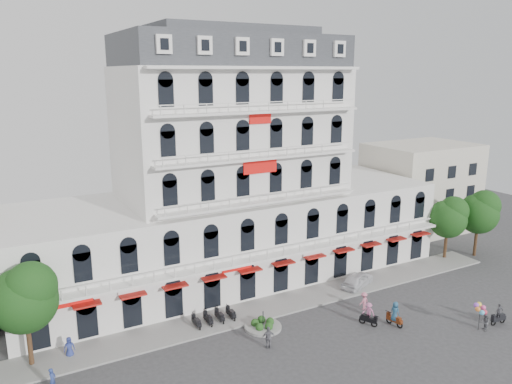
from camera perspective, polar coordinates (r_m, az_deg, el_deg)
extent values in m
plane|color=#38383A|center=(41.68, 8.88, -17.64)|extent=(120.00, 120.00, 0.00)
cube|color=gray|center=(48.13, 2.18, -12.86)|extent=(53.00, 4.00, 0.16)
cube|color=silver|center=(53.78, -2.74, -4.88)|extent=(45.00, 14.00, 9.00)
cube|color=silver|center=(51.38, -2.88, 6.84)|extent=(22.00, 12.00, 13.00)
cube|color=#2D3035|center=(51.07, -2.99, 15.79)|extent=(21.56, 11.76, 3.00)
cube|color=#2D3035|center=(51.18, -3.02, 17.92)|extent=(15.84, 8.64, 0.80)
cube|color=#B01C15|center=(47.90, 1.28, -8.50)|extent=(40.50, 1.00, 0.15)
cube|color=red|center=(46.39, 0.49, 3.01)|extent=(3.50, 0.10, 1.40)
cube|color=beige|center=(72.61, 18.25, 0.54)|extent=(14.00, 10.00, 12.00)
cylinder|color=gray|center=(44.47, 0.81, -15.16)|extent=(3.20, 3.20, 0.24)
cylinder|color=black|center=(44.10, 0.81, -14.27)|extent=(0.08, 0.08, 1.40)
sphere|color=#174517|center=(44.62, 1.61, -14.57)|extent=(0.70, 0.70, 0.70)
sphere|color=#174517|center=(44.92, 0.63, -14.37)|extent=(0.70, 0.70, 0.70)
sphere|color=#174517|center=(44.39, -0.12, -14.73)|extent=(0.70, 0.70, 0.70)
sphere|color=#174517|center=(43.76, 0.40, -15.17)|extent=(0.70, 0.70, 0.70)
sphere|color=#174517|center=(43.89, 1.49, -15.08)|extent=(0.70, 0.70, 0.70)
cylinder|color=#382314|center=(42.21, -24.46, -15.44)|extent=(0.36, 0.36, 3.74)
sphere|color=#143A12|center=(40.75, -24.93, -11.23)|extent=(4.76, 4.76, 4.76)
sphere|color=#143A12|center=(40.06, -24.34, -9.87)|extent=(3.74, 3.74, 3.74)
sphere|color=#143A12|center=(40.75, -25.63, -10.26)|extent=(3.40, 3.40, 3.40)
cylinder|color=#382314|center=(63.04, 20.84, -5.65)|extent=(0.36, 0.36, 3.43)
sphere|color=#143A12|center=(62.13, 21.08, -2.93)|extent=(4.37, 4.37, 4.37)
sphere|color=#143A12|center=(62.06, 21.67, -2.03)|extent=(3.43, 3.43, 3.43)
sphere|color=#143A12|center=(61.85, 20.68, -2.37)|extent=(3.12, 3.12, 3.12)
cylinder|color=#382314|center=(65.43, 23.80, -5.14)|extent=(0.36, 0.36, 3.65)
sphere|color=#143A12|center=(64.51, 24.08, -2.34)|extent=(4.65, 4.65, 4.65)
sphere|color=#143A12|center=(64.47, 24.65, -1.41)|extent=(3.65, 3.65, 3.65)
sphere|color=#143A12|center=(64.21, 23.71, -1.76)|extent=(3.32, 3.32, 3.32)
imported|color=silver|center=(52.93, 11.54, -9.77)|extent=(4.90, 3.53, 1.55)
cube|color=maroon|center=(46.26, 15.55, -13.88)|extent=(0.60, 1.54, 0.35)
torus|color=black|center=(46.66, 14.96, -13.97)|extent=(0.22, 0.61, 0.60)
torus|color=black|center=(46.11, 16.09, -14.39)|extent=(0.22, 0.61, 0.60)
imported|color=#265374|center=(45.91, 15.61, -13.01)|extent=(0.70, 0.95, 1.77)
cube|color=black|center=(49.62, 25.97, -12.86)|extent=(1.52, 0.47, 0.35)
torus|color=black|center=(49.35, 25.51, -13.31)|extent=(0.61, 0.17, 0.60)
torus|color=black|center=(50.13, 26.35, -12.97)|extent=(0.61, 0.17, 0.60)
imported|color=slate|center=(49.36, 26.05, -12.18)|extent=(0.90, 0.44, 1.50)
cube|color=black|center=(45.77, 12.70, -14.02)|extent=(1.02, 1.49, 0.35)
torus|color=black|center=(45.74, 13.35, -14.46)|extent=(0.39, 0.59, 0.60)
torus|color=black|center=(46.06, 12.02, -14.17)|extent=(0.39, 0.59, 0.60)
imported|color=#BF6595|center=(45.44, 12.75, -13.20)|extent=(1.05, 1.24, 1.66)
imported|color=navy|center=(42.73, -20.56, -16.28)|extent=(0.88, 0.63, 1.67)
imported|color=slate|center=(41.31, 1.45, -16.29)|extent=(1.17, 0.77, 1.84)
imported|color=#D26F8A|center=(48.32, 12.23, -12.06)|extent=(1.19, 0.84, 1.68)
imported|color=navy|center=(39.28, -22.24, -19.24)|extent=(0.69, 0.74, 1.70)
imported|color=slate|center=(47.97, 24.71, -13.38)|extent=(0.85, 0.91, 1.51)
cylinder|color=black|center=(47.72, 24.15, -13.14)|extent=(0.04, 0.04, 2.00)
sphere|color=#E54C99|center=(47.56, 24.53, -11.93)|extent=(0.44, 0.44, 0.44)
sphere|color=yellow|center=(47.51, 24.13, -11.64)|extent=(0.44, 0.44, 0.44)
sphere|color=#994CD8|center=(47.24, 23.87, -11.74)|extent=(0.44, 0.44, 0.44)
sphere|color=orange|center=(47.02, 24.02, -12.13)|extent=(0.44, 0.44, 0.44)
sphere|color=#4CB2E5|center=(47.09, 24.42, -12.43)|extent=(0.44, 0.44, 0.44)
sphere|color=#D8334C|center=(47.38, 24.67, -12.37)|extent=(0.44, 0.44, 0.44)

